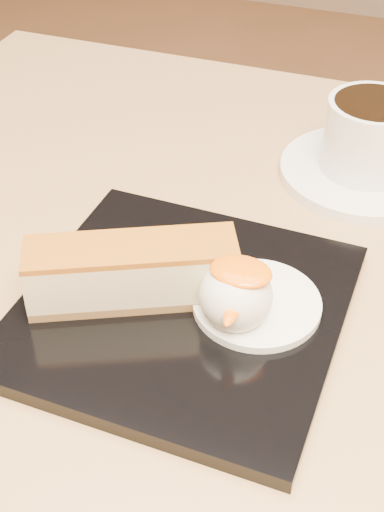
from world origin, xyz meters
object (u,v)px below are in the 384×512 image
at_px(dessert_plate, 182,310).
at_px(cheesecake, 132,272).
at_px(coffee_cup, 372,135).
at_px(ice_cream_scoop, 236,296).
at_px(saucer, 363,172).
at_px(table, 210,444).

bearing_deg(dessert_plate, cheesecake, -171.87).
xyz_separation_m(dessert_plate, coffee_cup, (0.09, 0.22, 0.04)).
relative_size(ice_cream_scoop, coffee_cup, 0.47).
bearing_deg(saucer, dessert_plate, -112.04).
relative_size(cheesecake, saucer, 0.98).
bearing_deg(saucer, table, -107.96).
bearing_deg(coffee_cup, ice_cream_scoop, -113.88).
distance_m(cheesecake, saucer, 0.26).
bearing_deg(table, cheesecake, -166.35).
xyz_separation_m(dessert_plate, saucer, (0.09, 0.22, -0.00)).
height_order(table, coffee_cup, coffee_cup).
height_order(dessert_plate, ice_cream_scoop, ice_cream_scoop).
bearing_deg(ice_cream_scoop, coffee_cup, 77.07).
xyz_separation_m(cheesecake, coffee_cup, (0.13, 0.23, 0.01)).
xyz_separation_m(dessert_plate, cheesecake, (-0.04, -0.01, 0.03)).
xyz_separation_m(table, cheesecake, (-0.06, -0.01, 0.19)).
height_order(dessert_plate, coffee_cup, coffee_cup).
distance_m(cheesecake, coffee_cup, 0.26).
bearing_deg(cheesecake, dessert_plate, -17.72).
relative_size(ice_cream_scoop, saucer, 0.33).
distance_m(cheesecake, ice_cream_scoop, 0.08).
bearing_deg(table, dessert_plate, -157.66).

